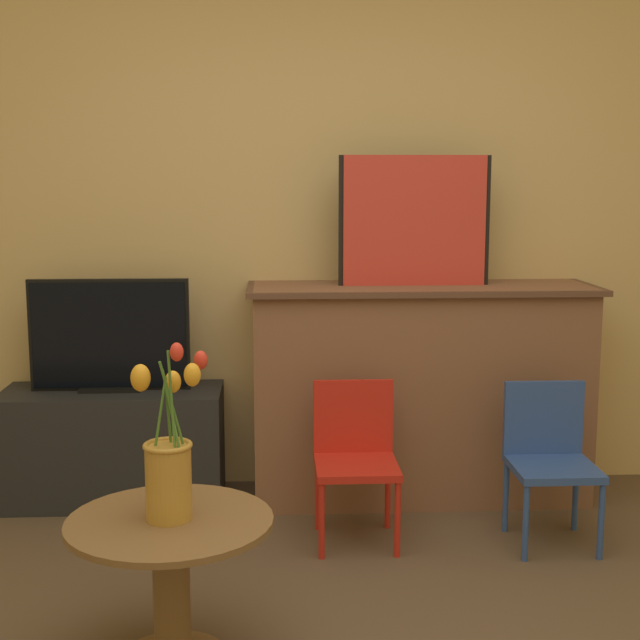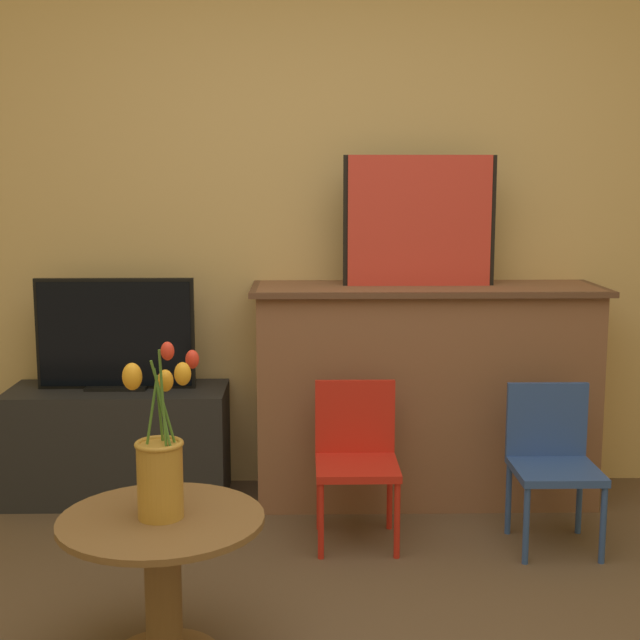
{
  "view_description": "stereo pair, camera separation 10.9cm",
  "coord_description": "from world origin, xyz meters",
  "px_view_note": "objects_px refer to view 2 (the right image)",
  "views": [
    {
      "loc": [
        -0.23,
        -2.03,
        1.44
      ],
      "look_at": [
        -0.06,
        1.28,
        0.92
      ],
      "focal_mm": 50.0,
      "sensor_mm": 36.0,
      "label": 1
    },
    {
      "loc": [
        -0.12,
        -2.04,
        1.44
      ],
      "look_at": [
        -0.06,
        1.28,
        0.92
      ],
      "focal_mm": 50.0,
      "sensor_mm": 36.0,
      "label": 2
    }
  ],
  "objects_px": {
    "chair_red": "(356,452)",
    "tv_monitor": "(115,336)",
    "chair_blue": "(552,455)",
    "vase_tulips": "(160,462)",
    "painting": "(419,221)"
  },
  "relations": [
    {
      "from": "tv_monitor",
      "to": "chair_red",
      "type": "bearing_deg",
      "value": -24.9
    },
    {
      "from": "chair_red",
      "to": "tv_monitor",
      "type": "bearing_deg",
      "value": 155.1
    },
    {
      "from": "vase_tulips",
      "to": "tv_monitor",
      "type": "bearing_deg",
      "value": 106.45
    },
    {
      "from": "painting",
      "to": "chair_blue",
      "type": "xyz_separation_m",
      "value": [
        0.47,
        -0.54,
        -0.9
      ]
    },
    {
      "from": "chair_red",
      "to": "vase_tulips",
      "type": "relative_size",
      "value": 1.19
    },
    {
      "from": "chair_blue",
      "to": "chair_red",
      "type": "bearing_deg",
      "value": 175.4
    },
    {
      "from": "painting",
      "to": "chair_red",
      "type": "relative_size",
      "value": 1.06
    },
    {
      "from": "painting",
      "to": "vase_tulips",
      "type": "relative_size",
      "value": 1.27
    },
    {
      "from": "vase_tulips",
      "to": "chair_blue",
      "type": "bearing_deg",
      "value": 31.89
    },
    {
      "from": "chair_blue",
      "to": "vase_tulips",
      "type": "relative_size",
      "value": 1.19
    },
    {
      "from": "tv_monitor",
      "to": "vase_tulips",
      "type": "bearing_deg",
      "value": -73.55
    },
    {
      "from": "chair_red",
      "to": "chair_blue",
      "type": "relative_size",
      "value": 1.0
    },
    {
      "from": "painting",
      "to": "vase_tulips",
      "type": "height_order",
      "value": "painting"
    },
    {
      "from": "painting",
      "to": "chair_blue",
      "type": "distance_m",
      "value": 1.15
    },
    {
      "from": "tv_monitor",
      "to": "chair_blue",
      "type": "xyz_separation_m",
      "value": [
        1.82,
        -0.55,
        -0.39
      ]
    }
  ]
}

